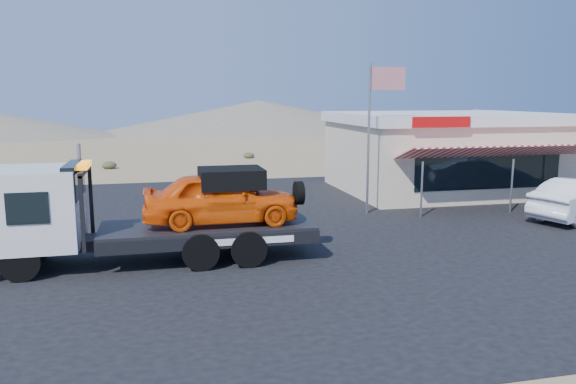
# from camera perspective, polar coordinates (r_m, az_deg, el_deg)

# --- Properties ---
(ground) EXTENTS (120.00, 120.00, 0.00)m
(ground) POSITION_cam_1_polar(r_m,az_deg,el_deg) (17.64, -1.04, -5.85)
(ground) COLOR #9B7D58
(ground) RESTS_ON ground
(asphalt_lot) EXTENTS (32.00, 24.00, 0.02)m
(asphalt_lot) POSITION_cam_1_polar(r_m,az_deg,el_deg) (20.93, 2.58, -3.34)
(asphalt_lot) COLOR black
(asphalt_lot) RESTS_ON ground
(tow_truck) EXTENTS (8.76, 2.60, 2.93)m
(tow_truck) POSITION_cam_1_polar(r_m,az_deg,el_deg) (16.43, -13.86, -1.65)
(tow_truck) COLOR black
(tow_truck) RESTS_ON asphalt_lot
(jerky_store) EXTENTS (10.40, 9.97, 3.90)m
(jerky_store) POSITION_cam_1_polar(r_m,az_deg,el_deg) (29.34, 15.55, 3.99)
(jerky_store) COLOR beige
(jerky_store) RESTS_ON asphalt_lot
(flagpole) EXTENTS (1.55, 0.10, 6.00)m
(flagpole) POSITION_cam_1_polar(r_m,az_deg,el_deg) (22.79, 8.78, 7.16)
(flagpole) COLOR #99999E
(flagpole) RESTS_ON asphalt_lot
(distant_hills) EXTENTS (126.00, 48.00, 4.20)m
(distant_hills) POSITION_cam_1_polar(r_m,az_deg,el_deg) (72.08, -18.31, 6.96)
(distant_hills) COLOR #726B59
(distant_hills) RESTS_ON ground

